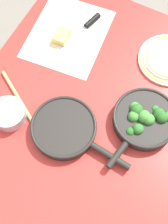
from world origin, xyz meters
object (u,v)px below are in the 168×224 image
object	(u,v)px
skillet_eggs	(65,128)
grater_knife	(84,28)
skillet_broccoli	(145,119)
wooden_spoon	(30,117)
cheese_block	(62,36)
prep_bowl_steel	(9,114)
dinner_plate_stack	(168,59)

from	to	relation	value
skillet_eggs	grater_knife	bearing A→B (deg)	113.97
skillet_broccoli	wooden_spoon	size ratio (longest dim) A/B	1.04
grater_knife	cheese_block	world-z (taller)	cheese_block
wooden_spoon	grater_knife	distance (m)	0.46
skillet_eggs	wooden_spoon	xyz separation A→B (m)	(0.02, -0.14, -0.02)
grater_knife	prep_bowl_steel	distance (m)	0.49
cheese_block	wooden_spoon	bearing A→B (deg)	10.31
prep_bowl_steel	wooden_spoon	bearing A→B (deg)	112.08
wooden_spoon	grater_knife	size ratio (longest dim) A/B	1.27
skillet_broccoli	cheese_block	size ratio (longest dim) A/B	4.47
wooden_spoon	prep_bowl_steel	distance (m)	0.08
skillet_broccoli	grater_knife	size ratio (longest dim) A/B	1.31
grater_knife	prep_bowl_steel	world-z (taller)	prep_bowl_steel
prep_bowl_steel	grater_knife	bearing A→B (deg)	172.48
wooden_spoon	skillet_broccoli	bearing A→B (deg)	56.19
cheese_block	prep_bowl_steel	size ratio (longest dim) A/B	0.61
skillet_eggs	grater_knife	world-z (taller)	skillet_eggs
grater_knife	cheese_block	size ratio (longest dim) A/B	3.40
wooden_spoon	grater_knife	bearing A→B (deg)	121.69
wooden_spoon	cheese_block	xyz separation A→B (m)	(-0.37, -0.07, 0.01)
grater_knife	prep_bowl_steel	bearing A→B (deg)	7.55
skillet_eggs	dinner_plate_stack	xyz separation A→B (m)	(-0.46, 0.23, -0.01)
wooden_spoon	grater_knife	xyz separation A→B (m)	(-0.46, -0.01, 0.00)
cheese_block	dinner_plate_stack	xyz separation A→B (m)	(-0.10, 0.44, -0.01)
prep_bowl_steel	skillet_eggs	bearing A→B (deg)	102.14
skillet_broccoli	dinner_plate_stack	xyz separation A→B (m)	(-0.29, -0.02, -0.02)
skillet_eggs	grater_knife	distance (m)	0.47
dinner_plate_stack	skillet_broccoli	bearing A→B (deg)	3.53
wooden_spoon	prep_bowl_steel	xyz separation A→B (m)	(0.03, -0.07, 0.02)
dinner_plate_stack	prep_bowl_steel	xyz separation A→B (m)	(0.51, -0.44, 0.01)
skillet_eggs	dinner_plate_stack	bearing A→B (deg)	69.06
skillet_eggs	prep_bowl_steel	bearing A→B (deg)	-162.42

